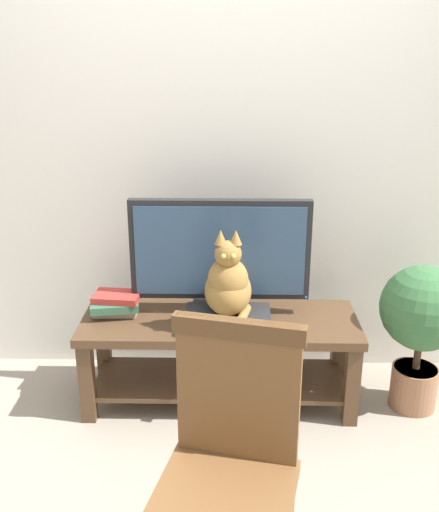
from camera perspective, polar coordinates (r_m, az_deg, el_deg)
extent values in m
plane|color=gray|center=(2.85, 0.23, -19.01)|extent=(12.00, 12.00, 0.00)
cube|color=silver|center=(3.20, 0.58, 12.91)|extent=(7.00, 0.12, 2.80)
cube|color=#513823|center=(3.03, 0.02, -6.40)|extent=(1.39, 0.49, 0.04)
cube|color=#513823|center=(3.06, -12.52, -11.70)|extent=(0.07, 0.07, 0.42)
cube|color=#513823|center=(3.03, 12.51, -11.98)|extent=(0.07, 0.07, 0.42)
cube|color=#513823|center=(3.39, -11.00, -8.24)|extent=(0.07, 0.07, 0.42)
cube|color=#513823|center=(3.37, 11.27, -8.46)|extent=(0.07, 0.07, 0.42)
cube|color=#513823|center=(3.19, 0.02, -11.74)|extent=(1.29, 0.41, 0.02)
cube|color=black|center=(3.09, 0.05, -5.13)|extent=(0.29, 0.20, 0.03)
cube|color=black|center=(3.07, 0.05, -4.40)|extent=(0.06, 0.04, 0.06)
cube|color=black|center=(2.96, 0.05, 0.62)|extent=(0.90, 0.05, 0.51)
cube|color=navy|center=(2.94, 0.04, 0.43)|extent=(0.84, 0.01, 0.46)
sphere|color=#2672F2|center=(3.05, 8.25, -3.93)|extent=(0.01, 0.01, 0.01)
cube|color=#2D2D30|center=(2.93, 0.80, -6.09)|extent=(0.42, 0.25, 0.07)
cube|color=black|center=(2.82, 0.78, -7.25)|extent=(0.25, 0.01, 0.04)
ellipsoid|color=olive|center=(2.87, 0.82, -3.33)|extent=(0.23, 0.29, 0.23)
ellipsoid|color=olive|center=(2.81, 0.82, -2.25)|extent=(0.19, 0.19, 0.21)
sphere|color=olive|center=(2.75, 0.83, 0.20)|extent=(0.13, 0.13, 0.13)
cone|color=olive|center=(2.72, 0.10, 1.83)|extent=(0.06, 0.06, 0.07)
cone|color=olive|center=(2.72, 1.57, 1.82)|extent=(0.06, 0.06, 0.07)
sphere|color=#B2C64C|center=(2.69, 0.28, -0.03)|extent=(0.02, 0.02, 0.02)
sphere|color=#B2C64C|center=(2.69, 1.36, -0.03)|extent=(0.02, 0.02, 0.02)
cylinder|color=olive|center=(2.82, 2.17, -5.91)|extent=(0.09, 0.23, 0.04)
cylinder|color=brown|center=(2.30, -3.21, -22.92)|extent=(0.04, 0.04, 0.45)
cube|color=brown|center=(1.98, 0.38, -22.11)|extent=(0.51, 0.51, 0.04)
cube|color=brown|center=(1.96, 1.77, -12.65)|extent=(0.40, 0.13, 0.49)
cube|color=brown|center=(1.85, 1.84, -6.98)|extent=(0.42, 0.14, 0.06)
cube|color=beige|center=(3.12, -9.89, -5.10)|extent=(0.22, 0.13, 0.04)
cube|color=#38664C|center=(3.09, -9.97, -4.54)|extent=(0.27, 0.22, 0.04)
cube|color=#B2332D|center=(3.08, -9.77, -3.86)|extent=(0.24, 0.17, 0.03)
cylinder|color=#9E6B4C|center=(3.30, 18.02, -11.78)|extent=(0.23, 0.23, 0.22)
cylinder|color=#332319|center=(3.25, 18.21, -10.25)|extent=(0.22, 0.22, 0.02)
cylinder|color=#4C3823|center=(3.20, 18.39, -8.81)|extent=(0.04, 0.04, 0.17)
sphere|color=#386B3D|center=(3.09, 18.89, -4.70)|extent=(0.42, 0.42, 0.42)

